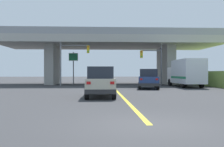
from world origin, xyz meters
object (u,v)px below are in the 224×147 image
at_px(suv_lead, 100,82).
at_px(suv_crossing, 148,79).
at_px(sedan_oncoming, 102,76).
at_px(traffic_signal_farside, 71,57).
at_px(box_truck, 186,73).
at_px(traffic_signal_nearside, 154,60).
at_px(highway_sign, 73,61).
at_px(semi_truck_distant, 95,73).

distance_m(suv_lead, suv_crossing, 10.17).
xyz_separation_m(suv_lead, sedan_oncoming, (0.49, 29.14, -0.00)).
distance_m(suv_crossing, traffic_signal_farside, 11.18).
relative_size(suv_lead, box_truck, 0.63).
bearing_deg(traffic_signal_nearside, traffic_signal_farside, -178.98).
height_order(suv_crossing, traffic_signal_farside, traffic_signal_farside).
height_order(box_truck, traffic_signal_farside, traffic_signal_farside).
bearing_deg(suv_crossing, suv_lead, -110.24).
bearing_deg(highway_sign, suv_lead, -78.81).
height_order(traffic_signal_nearside, semi_truck_distant, traffic_signal_nearside).
distance_m(traffic_signal_farside, semi_truck_distant, 30.94).
relative_size(suv_lead, semi_truck_distant, 0.67).
relative_size(highway_sign, semi_truck_distant, 0.65).
xyz_separation_m(suv_crossing, highway_sign, (-8.70, 9.94, 2.28)).
bearing_deg(semi_truck_distant, suv_crossing, -80.60).
bearing_deg(traffic_signal_nearside, suv_lead, -114.29).
bearing_deg(box_truck, semi_truck_distant, 107.98).
distance_m(suv_crossing, traffic_signal_nearside, 7.35).
bearing_deg(semi_truck_distant, suv_lead, -88.52).
xyz_separation_m(sedan_oncoming, highway_sign, (-4.21, -10.34, 2.28)).
height_order(suv_lead, traffic_signal_farside, traffic_signal_farside).
distance_m(box_truck, highway_sign, 15.41).
distance_m(traffic_signal_nearside, semi_truck_distant, 31.70).
relative_size(traffic_signal_nearside, semi_truck_distant, 0.76).
bearing_deg(highway_sign, suv_crossing, -48.81).
bearing_deg(sedan_oncoming, suv_lead, -90.96).
bearing_deg(suv_crossing, semi_truck_distant, 108.46).
bearing_deg(traffic_signal_farside, box_truck, -14.41).
relative_size(suv_lead, traffic_signal_nearside, 0.88).
xyz_separation_m(box_truck, traffic_signal_nearside, (-2.91, 3.70, 1.68)).
relative_size(sedan_oncoming, traffic_signal_farside, 0.75).
distance_m(traffic_signal_nearside, highway_sign, 11.22).
distance_m(sedan_oncoming, traffic_signal_farside, 14.67).
bearing_deg(suv_lead, traffic_signal_nearside, 65.71).
height_order(suv_crossing, traffic_signal_nearside, traffic_signal_nearside).
relative_size(suv_crossing, highway_sign, 1.05).
relative_size(suv_lead, traffic_signal_farside, 0.84).
bearing_deg(suv_lead, traffic_signal_farside, 103.64).
bearing_deg(suv_lead, box_truck, 50.03).
bearing_deg(highway_sign, semi_truck_distant, 84.72).
height_order(suv_crossing, semi_truck_distant, semi_truck_distant).
distance_m(sedan_oncoming, highway_sign, 11.39).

